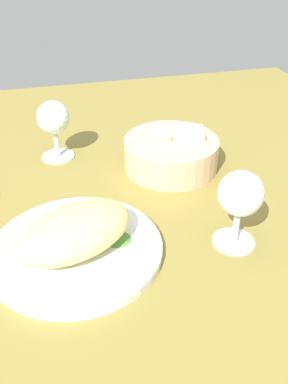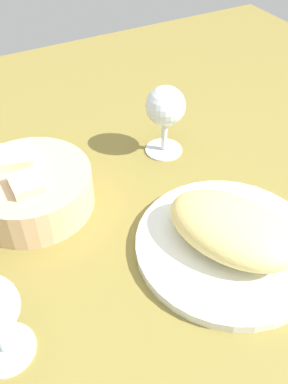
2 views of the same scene
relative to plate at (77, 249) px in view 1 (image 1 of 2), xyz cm
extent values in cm
cube|color=olive|center=(5.49, 5.55, -1.70)|extent=(140.00, 140.00, 2.00)
cylinder|color=white|center=(0.00, 0.00, 0.00)|extent=(25.56, 25.56, 1.40)
ellipsoid|color=#E5CE7B|center=(0.00, 0.00, 3.48)|extent=(21.14, 17.93, 5.57)
cone|color=#4B8936|center=(6.30, -0.12, 1.24)|extent=(3.98, 3.98, 1.09)
cylinder|color=#D7AF83|center=(21.21, 20.89, 2.36)|extent=(18.37, 18.37, 6.12)
cube|color=beige|center=(25.01, 21.30, 4.32)|extent=(6.39, 6.00, 5.36)
cube|color=beige|center=(18.42, 21.79, 4.44)|extent=(4.69, 4.23, 4.65)
cylinder|color=silver|center=(23.71, -3.54, -0.40)|extent=(6.52, 6.52, 0.60)
cylinder|color=silver|center=(23.71, -3.54, 2.45)|extent=(1.00, 1.00, 5.10)
sphere|color=silver|center=(23.71, -3.54, 8.36)|extent=(6.71, 6.71, 6.71)
cylinder|color=silver|center=(-0.22, 30.91, -0.40)|extent=(6.73, 6.73, 0.60)
cylinder|color=silver|center=(-0.22, 30.91, 2.39)|extent=(1.00, 1.00, 4.99)
sphere|color=silver|center=(-0.22, 30.91, 8.17)|extent=(6.56, 6.56, 6.56)
camera|label=1|loc=(-1.96, -47.78, 41.22)|focal=38.94mm
camera|label=2|loc=(-27.96, 28.12, 44.89)|focal=39.68mm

